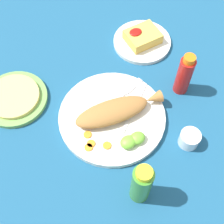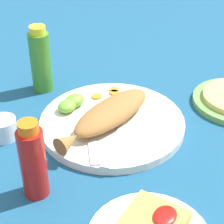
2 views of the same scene
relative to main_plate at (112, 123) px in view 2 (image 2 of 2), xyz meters
The scene contains 14 objects.
ground_plane 0.01m from the main_plate, ahead, with size 4.00×4.00×0.00m, color navy.
main_plate is the anchor object (origin of this frame).
fried_fish 0.03m from the main_plate, behind, with size 0.27×0.11×0.04m.
fork_near 0.08m from the main_plate, 144.93° to the right, with size 0.18×0.07×0.00m.
fork_far 0.08m from the main_plate, behind, with size 0.15×0.13×0.00m.
carrot_slice_near 0.12m from the main_plate, 28.58° to the left, with size 0.02×0.02×0.00m, color orange.
carrot_slice_mid 0.10m from the main_plate, 13.47° to the left, with size 0.02×0.02×0.00m, color orange.
carrot_slice_far 0.11m from the main_plate, 28.04° to the left, with size 0.02×0.02×0.00m, color orange.
carrot_slice_extra 0.10m from the main_plate, 52.64° to the left, with size 0.02×0.02×0.00m, color orange.
lime_wedge_main 0.11m from the main_plate, 86.72° to the left, with size 0.05×0.04×0.03m, color #6BB233.
lime_wedge_side 0.11m from the main_plate, 102.31° to the left, with size 0.05×0.04×0.02m, color #6BB233.
hot_sauce_bottle_red 0.25m from the main_plate, behind, with size 0.05×0.05×0.15m.
hot_sauce_bottle_green 0.25m from the main_plate, 78.06° to the left, with size 0.05×0.05×0.17m.
salt_cup 0.23m from the main_plate, 130.91° to the left, with size 0.06×0.06×0.05m.
Camera 2 is at (-0.62, -0.37, 0.53)m, focal length 65.00 mm.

